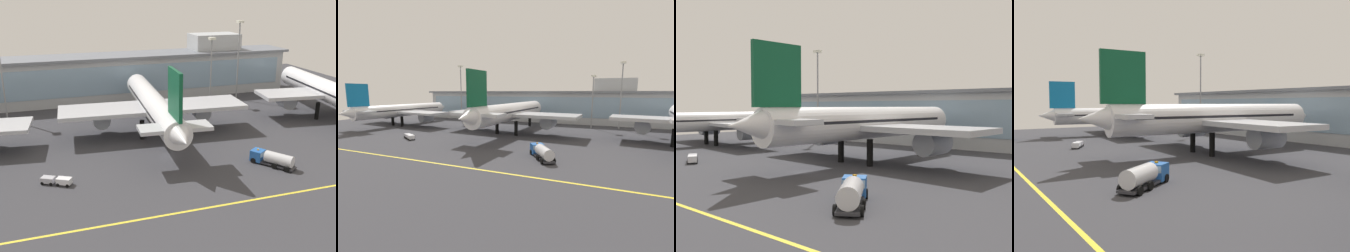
% 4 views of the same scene
% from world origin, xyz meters
% --- Properties ---
extents(ground_plane, '(180.00, 180.00, 0.00)m').
position_xyz_m(ground_plane, '(0.00, 0.00, 0.00)').
color(ground_plane, '#38383D').
extents(taxiway_centreline_stripe, '(144.00, 0.50, 0.01)m').
position_xyz_m(taxiway_centreline_stripe, '(0.00, -22.00, 0.01)').
color(taxiway_centreline_stripe, yellow).
rests_on(taxiway_centreline_stripe, ground).
extents(terminal_building, '(116.06, 14.00, 19.42)m').
position_xyz_m(terminal_building, '(1.58, 50.77, 7.62)').
color(terminal_building, '#ADB2B7').
rests_on(terminal_building, ground).
extents(airliner_near_left, '(43.16, 49.15, 16.73)m').
position_xyz_m(airliner_near_left, '(-48.02, 15.65, 6.10)').
color(airliner_near_left, black).
rests_on(airliner_near_left, ground).
extents(airliner_near_right, '(45.34, 55.82, 19.41)m').
position_xyz_m(airliner_near_right, '(1.25, 14.87, 7.09)').
color(airliner_near_right, black).
rests_on(airliner_near_right, ground).
extents(fuel_tanker_truck, '(7.02, 8.88, 2.90)m').
position_xyz_m(fuel_tanker_truck, '(18.28, -10.62, 1.51)').
color(fuel_tanker_truck, black).
rests_on(fuel_tanker_truck, ground).
extents(baggage_tug_near, '(5.62, 4.14, 1.40)m').
position_xyz_m(baggage_tug_near, '(-23.05, -5.91, 0.79)').
color(baggage_tug_near, black).
rests_on(baggage_tug_near, ground).
extents(apron_light_mast_centre, '(1.80, 1.80, 26.18)m').
position_xyz_m(apron_light_mast_centre, '(-33.51, 37.87, 16.86)').
color(apron_light_mast_centre, gray).
rests_on(apron_light_mast_centre, ground).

